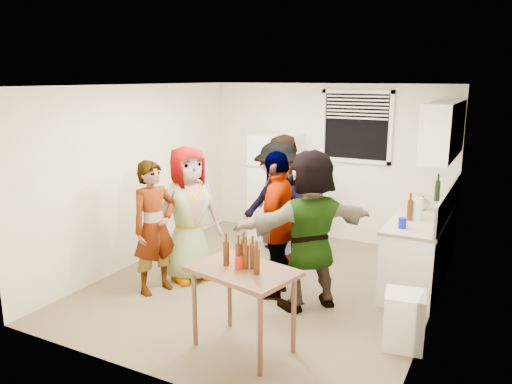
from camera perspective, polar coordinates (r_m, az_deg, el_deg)
The scene contains 23 objects.
room at distance 6.48m, azimuth 1.08°, elevation -10.58°, with size 4.00×4.50×2.50m, color white, non-canonical shape.
window at distance 7.88m, azimuth 11.38°, elevation 7.33°, with size 1.12×0.10×1.06m, color white, non-canonical shape.
refrigerator at distance 8.15m, azimuth 2.29°, elevation 0.63°, with size 0.70×0.70×1.70m, color white.
counter_lower at distance 6.89m, azimuth 18.37°, elevation -6.00°, with size 0.60×2.20×0.86m, color white.
countertop at distance 6.76m, azimuth 18.64°, elevation -2.39°, with size 0.64×2.22×0.04m, color beige.
backsplash at distance 6.68m, azimuth 21.17°, elevation -1.00°, with size 0.03×2.20×0.36m, color beige.
upper_cabinets at distance 6.75m, azimuth 20.67°, elevation 6.70°, with size 0.34×1.60×0.70m, color white.
kettle at distance 6.89m, azimuth 18.43°, elevation -1.91°, with size 0.23×0.20×0.20m, color silver, non-canonical shape.
paper_towel at distance 6.39m, azimuth 17.91°, elevation -3.03°, with size 0.13×0.13×0.28m, color white.
wine_bottle at distance 7.44m, azimuth 19.93°, elevation -0.95°, with size 0.07×0.07×0.29m, color black.
beer_bottle_counter at distance 6.33m, azimuth 17.08°, elevation -3.11°, with size 0.07×0.07×0.25m, color #47230C.
blue_cup at distance 5.98m, azimuth 16.35°, elevation -3.99°, with size 0.09×0.09×0.12m, color #0A14DB.
picture_frame at distance 7.09m, azimuth 20.97°, elevation -1.08°, with size 0.02×0.18×0.15m, color gold.
trash_bin at distance 5.24m, azimuth 16.53°, elevation -14.13°, with size 0.38×0.38×0.56m, color white.
serving_table at distance 5.12m, azimuth -1.42°, elevation -17.42°, with size 0.98×0.66×0.83m, color brown, non-canonical shape.
beer_bottle_table at distance 4.77m, azimuth -0.38°, elevation -8.68°, with size 0.06×0.06×0.23m, color #47230C.
red_cup at distance 4.78m, azimuth -1.93°, elevation -8.67°, with size 0.08×0.08×0.11m, color red.
guest_grey at distance 6.74m, azimuth -7.48°, elevation -9.77°, with size 0.86×1.76×0.56m, color #989898.
guest_stripe at distance 6.45m, azimuth -11.22°, elevation -10.97°, with size 0.60×1.64×0.39m, color #141933.
guest_back_left at distance 7.41m, azimuth 2.99°, elevation -7.51°, with size 0.88×1.81×0.68m, color brown.
guest_back_right at distance 7.06m, azimuth 2.44°, elevation -8.58°, with size 1.14×1.76×0.65m, color #3E3F43.
guest_black at distance 6.25m, azimuth 2.35°, elevation -11.53°, with size 1.04×1.77×0.43m, color black.
guest_orange at distance 5.99m, azimuth 5.99°, elevation -12.75°, with size 1.71×1.84×0.54m, color #E7A556.
Camera 1 is at (2.65, -5.32, 2.59)m, focal length 35.00 mm.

